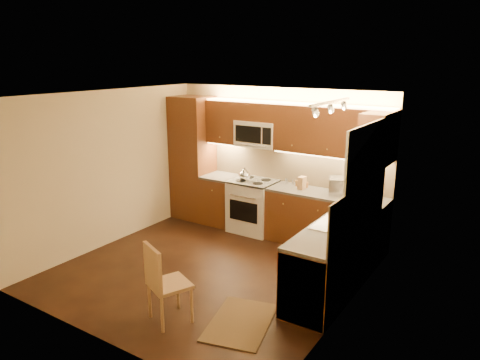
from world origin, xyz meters
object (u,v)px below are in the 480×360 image
Objects in this scene: dining_chair at (170,282)px; toaster_oven at (343,186)px; kettle at (244,174)px; microwave at (258,134)px; knife_block at (302,183)px; soap_bottle at (375,203)px; sink at (340,217)px; stove at (253,206)px.

toaster_oven is at bearing 98.19° from dining_chair.
microwave is at bearing 33.69° from kettle.
knife_block is (1.04, 0.12, -0.03)m from kettle.
dining_chair is at bearing -112.79° from soap_bottle.
kettle is at bearing 129.95° from dining_chair.
dining_chair is (-1.32, -1.84, -0.49)m from sink.
kettle is at bearing -178.77° from soap_bottle.
dining_chair is at bearing -96.83° from kettle.
stove is 1.05m from knife_block.
kettle is 1.04m from knife_block.
microwave reaches higher than knife_block.
dining_chair is (0.82, -2.89, -0.55)m from kettle.
knife_block is (0.90, -0.09, -0.72)m from microwave.
microwave is 3.41m from dining_chair.
toaster_oven is at bearing 151.82° from soap_bottle.
knife_block reaches higher than sink.
sink is 0.82m from soap_bottle.
microwave is 3.94× the size of soap_bottle.
soap_bottle reaches higher than sink.
toaster_oven is (1.56, 0.13, 0.57)m from stove.
kettle is (-0.14, -0.21, -0.68)m from microwave.
soap_bottle is (2.36, -0.26, -0.04)m from kettle.
dining_chair is (-0.22, -3.01, -0.52)m from knife_block.
toaster_oven is at bearing -15.65° from kettle.
toaster_oven reaches higher than soap_bottle.
soap_bottle is at bearing -8.60° from stove.
knife_block is at bearing -5.83° from microwave.
kettle reaches higher than soap_bottle.
stove is 2.30m from soap_bottle.
stove is 3.93× the size of kettle.
microwave is at bearing 175.53° from soap_bottle.
toaster_oven is 0.81m from soap_bottle.
soap_bottle is (0.22, 0.79, 0.02)m from sink.
toaster_oven is (1.56, -0.00, -0.69)m from microwave.
toaster_oven is at bearing 109.14° from sink.
knife_block is (0.90, 0.04, 0.54)m from stove.
stove is at bearing -175.70° from knife_block.
kettle reaches higher than knife_block.
toaster_oven is 2.12× the size of knife_block.
soap_bottle is (2.22, -0.34, 0.54)m from stove.
stove is at bearing 178.91° from soap_bottle.
microwave is at bearing 158.52° from toaster_oven.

